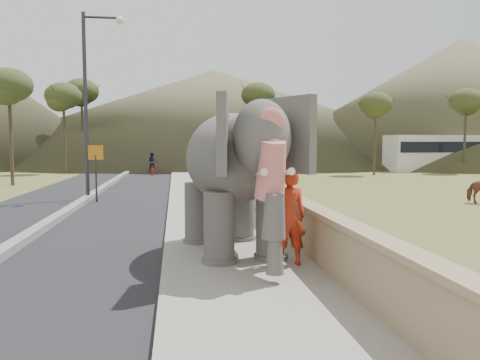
% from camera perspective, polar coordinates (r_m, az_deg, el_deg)
% --- Properties ---
extents(ground, '(160.00, 160.00, 0.00)m').
position_cam_1_polar(ground, '(6.27, 4.25, -19.31)').
color(ground, olive).
rests_on(ground, ground).
extents(road, '(7.00, 120.00, 0.03)m').
position_cam_1_polar(road, '(16.25, -21.32, -4.60)').
color(road, black).
rests_on(road, ground).
extents(median, '(0.35, 120.00, 0.22)m').
position_cam_1_polar(median, '(16.23, -21.33, -4.27)').
color(median, black).
rests_on(median, ground).
extents(walkway, '(3.00, 120.00, 0.15)m').
position_cam_1_polar(walkway, '(15.84, -3.39, -4.29)').
color(walkway, '#9E9687').
rests_on(walkway, ground).
extents(parapet, '(0.30, 120.00, 1.10)m').
position_cam_1_polar(parapet, '(15.98, 2.51, -2.49)').
color(parapet, tan).
rests_on(parapet, ground).
extents(lamppost, '(1.76, 0.36, 8.00)m').
position_cam_1_polar(lamppost, '(21.33, -17.53, 10.74)').
color(lamppost, '#2C2E31').
rests_on(lamppost, ground).
extents(signboard, '(0.60, 0.08, 2.40)m').
position_cam_1_polar(signboard, '(20.35, -17.17, 1.94)').
color(signboard, '#2D2D33').
rests_on(signboard, ground).
extents(distant_car, '(4.56, 3.14, 1.44)m').
position_cam_1_polar(distant_car, '(44.74, 18.42, 2.12)').
color(distant_car, '#AFADB4').
rests_on(distant_car, ground).
extents(bus_white, '(11.16, 3.37, 3.10)m').
position_cam_1_polar(bus_white, '(44.63, 23.92, 3.02)').
color(bus_white, silver).
rests_on(bus_white, ground).
extents(hill_right, '(56.00, 56.00, 16.00)m').
position_cam_1_polar(hill_right, '(68.79, 25.21, 8.80)').
color(hill_right, brown).
rests_on(hill_right, ground).
extents(hill_far, '(80.00, 80.00, 14.00)m').
position_cam_1_polar(hill_far, '(75.98, -3.21, 8.05)').
color(hill_far, brown).
rests_on(hill_far, ground).
extents(elephant_and_man, '(2.90, 4.70, 3.18)m').
position_cam_1_polar(elephant_and_man, '(10.25, -0.94, 0.11)').
color(elephant_and_man, '#615D58').
rests_on(elephant_and_man, ground).
extents(motorcyclist, '(0.75, 1.59, 1.75)m').
position_cam_1_polar(motorcyclist, '(36.16, -10.54, 1.67)').
color(motorcyclist, maroon).
rests_on(motorcyclist, ground).
extents(trees, '(48.80, 40.70, 9.29)m').
position_cam_1_polar(trees, '(35.53, -0.35, 6.99)').
color(trees, '#473828').
rests_on(trees, ground).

